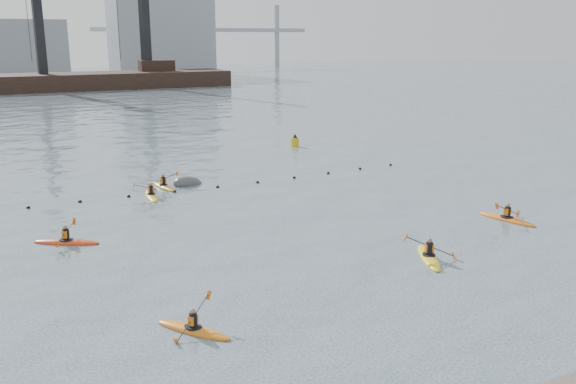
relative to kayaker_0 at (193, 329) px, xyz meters
name	(u,v)px	position (x,y,z in m)	size (l,w,h in m)	color
ground	(416,321)	(7.43, -3.02, -0.09)	(400.00, 400.00, 0.00)	#36424F
float_line	(195,189)	(6.93, 19.52, -0.06)	(33.24, 0.73, 0.24)	black
barge_pier	(43,81)	(7.21, 106.98, 1.80)	(72.00, 19.30, 29.50)	black
skyline	(31,40)	(9.66, 147.26, 9.15)	(141.00, 28.00, 22.00)	gray
kayaker_0	(193,329)	(0.00, 0.00, 0.00)	(2.27, 2.88, 1.25)	orange
kayaker_1	(429,256)	(12.10, 1.79, 0.02)	(2.30, 3.50, 1.37)	gold
kayaker_2	(66,241)	(-2.51, 11.93, 0.01)	(3.23, 2.38, 1.13)	#C13912
kayaker_3	(151,195)	(3.75, 18.97, 0.01)	(2.23, 3.33, 1.16)	yellow
kayaker_4	(507,218)	(20.06, 4.52, 0.01)	(2.43, 3.60, 1.35)	orange
kayaker_5	(164,186)	(5.18, 21.07, 0.01)	(2.24, 3.36, 1.14)	gold
mooring_buoy	(188,184)	(6.95, 21.12, -0.09)	(2.29, 1.35, 1.14)	#414346
nav_buoy	(295,142)	(20.78, 30.98, 0.32)	(0.75, 0.75, 1.37)	gold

